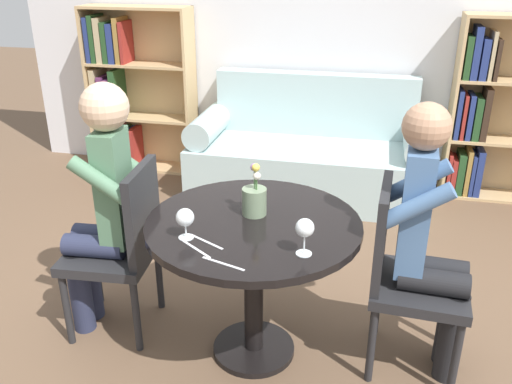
{
  "coord_description": "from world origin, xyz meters",
  "views": [
    {
      "loc": [
        0.48,
        -2.08,
        1.81
      ],
      "look_at": [
        0.0,
        0.05,
        0.84
      ],
      "focal_mm": 38.0,
      "sensor_mm": 36.0,
      "label": 1
    }
  ],
  "objects_px": {
    "couch": "(309,156)",
    "chair_right": "(404,271)",
    "bookshelf_right": "(496,114)",
    "wine_glass_right": "(305,229)",
    "bookshelf_left": "(129,91)",
    "person_right": "(430,240)",
    "chair_left": "(123,243)",
    "person_left": "(102,204)",
    "flower_vase": "(254,199)",
    "wine_glass_left": "(185,219)"
  },
  "relations": [
    {
      "from": "couch",
      "to": "chair_right",
      "type": "xyz_separation_m",
      "value": [
        0.67,
        -1.91,
        0.18
      ]
    },
    {
      "from": "bookshelf_right",
      "to": "chair_right",
      "type": "relative_size",
      "value": 1.56
    },
    {
      "from": "wine_glass_right",
      "to": "couch",
      "type": "bearing_deg",
      "value": 96.57
    },
    {
      "from": "bookshelf_left",
      "to": "person_right",
      "type": "bearing_deg",
      "value": -42.11
    },
    {
      "from": "person_right",
      "to": "chair_left",
      "type": "bearing_deg",
      "value": 94.34
    },
    {
      "from": "bookshelf_right",
      "to": "person_right",
      "type": "distance_m",
      "value": 2.27
    },
    {
      "from": "chair_left",
      "to": "person_right",
      "type": "distance_m",
      "value": 1.45
    },
    {
      "from": "bookshelf_right",
      "to": "person_right",
      "type": "xyz_separation_m",
      "value": [
        -0.62,
        -2.18,
        -0.0
      ]
    },
    {
      "from": "couch",
      "to": "chair_left",
      "type": "distance_m",
      "value": 2.07
    },
    {
      "from": "person_left",
      "to": "person_right",
      "type": "bearing_deg",
      "value": 87.24
    },
    {
      "from": "bookshelf_left",
      "to": "bookshelf_right",
      "type": "distance_m",
      "value": 3.03
    },
    {
      "from": "bookshelf_left",
      "to": "chair_left",
      "type": "xyz_separation_m",
      "value": [
        0.97,
        -2.21,
        -0.19
      ]
    },
    {
      "from": "bookshelf_right",
      "to": "flower_vase",
      "type": "bearing_deg",
      "value": -122.51
    },
    {
      "from": "chair_left",
      "to": "person_right",
      "type": "xyz_separation_m",
      "value": [
        1.44,
        0.03,
        0.18
      ]
    },
    {
      "from": "bookshelf_right",
      "to": "chair_left",
      "type": "bearing_deg",
      "value": -133.0
    },
    {
      "from": "couch",
      "to": "person_left",
      "type": "bearing_deg",
      "value": -111.2
    },
    {
      "from": "chair_left",
      "to": "wine_glass_left",
      "type": "distance_m",
      "value": 0.6
    },
    {
      "from": "wine_glass_right",
      "to": "bookshelf_right",
      "type": "bearing_deg",
      "value": 65.67
    },
    {
      "from": "bookshelf_left",
      "to": "bookshelf_right",
      "type": "bearing_deg",
      "value": 0.08
    },
    {
      "from": "couch",
      "to": "person_right",
      "type": "xyz_separation_m",
      "value": [
        0.76,
        -1.91,
        0.36
      ]
    },
    {
      "from": "couch",
      "to": "bookshelf_left",
      "type": "xyz_separation_m",
      "value": [
        -1.65,
        0.26,
        0.38
      ]
    },
    {
      "from": "couch",
      "to": "wine_glass_left",
      "type": "bearing_deg",
      "value": -96.2
    },
    {
      "from": "flower_vase",
      "to": "wine_glass_left",
      "type": "bearing_deg",
      "value": -129.01
    },
    {
      "from": "person_right",
      "to": "wine_glass_left",
      "type": "relative_size",
      "value": 9.54
    },
    {
      "from": "couch",
      "to": "flower_vase",
      "type": "height_order",
      "value": "flower_vase"
    },
    {
      "from": "chair_right",
      "to": "flower_vase",
      "type": "bearing_deg",
      "value": 95.08
    },
    {
      "from": "chair_left",
      "to": "person_left",
      "type": "distance_m",
      "value": 0.23
    },
    {
      "from": "bookshelf_left",
      "to": "chair_left",
      "type": "relative_size",
      "value": 1.56
    },
    {
      "from": "bookshelf_right",
      "to": "wine_glass_right",
      "type": "height_order",
      "value": "bookshelf_right"
    },
    {
      "from": "chair_right",
      "to": "flower_vase",
      "type": "relative_size",
      "value": 3.65
    },
    {
      "from": "chair_right",
      "to": "bookshelf_right",
      "type": "bearing_deg",
      "value": -15.01
    },
    {
      "from": "person_right",
      "to": "bookshelf_left",
      "type": "bearing_deg",
      "value": 51.04
    },
    {
      "from": "bookshelf_left",
      "to": "wine_glass_left",
      "type": "xyz_separation_m",
      "value": [
        1.41,
        -2.47,
        0.12
      ]
    },
    {
      "from": "chair_right",
      "to": "wine_glass_left",
      "type": "bearing_deg",
      "value": 111.55
    },
    {
      "from": "couch",
      "to": "bookshelf_right",
      "type": "xyz_separation_m",
      "value": [
        1.39,
        0.27,
        0.36
      ]
    },
    {
      "from": "chair_left",
      "to": "wine_glass_right",
      "type": "xyz_separation_m",
      "value": [
        0.93,
        -0.29,
        0.34
      ]
    },
    {
      "from": "person_right",
      "to": "wine_glass_right",
      "type": "height_order",
      "value": "person_right"
    },
    {
      "from": "couch",
      "to": "flower_vase",
      "type": "relative_size",
      "value": 7.5
    },
    {
      "from": "person_left",
      "to": "person_right",
      "type": "xyz_separation_m",
      "value": [
        1.52,
        0.04,
        -0.03
      ]
    },
    {
      "from": "bookshelf_right",
      "to": "person_right",
      "type": "relative_size",
      "value": 1.11
    },
    {
      "from": "chair_right",
      "to": "wine_glass_right",
      "type": "distance_m",
      "value": 0.63
    },
    {
      "from": "bookshelf_left",
      "to": "chair_left",
      "type": "height_order",
      "value": "bookshelf_left"
    },
    {
      "from": "wine_glass_left",
      "to": "flower_vase",
      "type": "xyz_separation_m",
      "value": [
        0.23,
        0.28,
        -0.01
      ]
    },
    {
      "from": "person_left",
      "to": "wine_glass_left",
      "type": "xyz_separation_m",
      "value": [
        0.52,
        -0.26,
        0.1
      ]
    },
    {
      "from": "wine_glass_right",
      "to": "person_right",
      "type": "bearing_deg",
      "value": 32.27
    },
    {
      "from": "couch",
      "to": "chair_right",
      "type": "distance_m",
      "value": 2.03
    },
    {
      "from": "bookshelf_right",
      "to": "chair_left",
      "type": "xyz_separation_m",
      "value": [
        -2.06,
        -2.21,
        -0.18
      ]
    },
    {
      "from": "bookshelf_right",
      "to": "wine_glass_right",
      "type": "xyz_separation_m",
      "value": [
        -1.13,
        -2.5,
        0.16
      ]
    },
    {
      "from": "person_right",
      "to": "person_left",
      "type": "bearing_deg",
      "value": 94.68
    },
    {
      "from": "person_right",
      "to": "flower_vase",
      "type": "bearing_deg",
      "value": 94.26
    }
  ]
}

